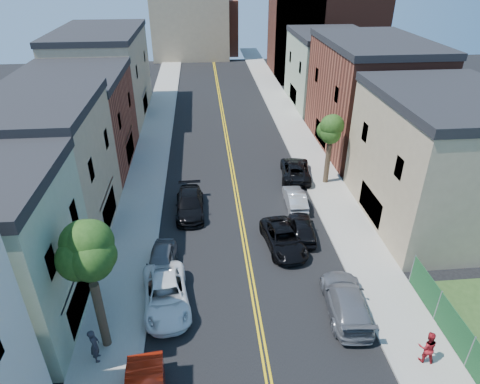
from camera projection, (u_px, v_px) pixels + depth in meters
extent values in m
cube|color=gray|center=(153.00, 144.00, 43.74)|extent=(3.20, 100.00, 0.15)
cube|color=gray|center=(300.00, 139.00, 45.02)|extent=(3.20, 100.00, 0.15)
cube|color=gray|center=(169.00, 143.00, 43.88)|extent=(0.30, 100.00, 0.15)
cube|color=gray|center=(284.00, 139.00, 44.88)|extent=(0.30, 100.00, 0.15)
cube|color=#998466|center=(35.00, 174.00, 28.08)|extent=(9.00, 10.00, 9.00)
cube|color=brown|center=(76.00, 124.00, 37.84)|extent=(9.00, 12.00, 8.00)
cube|color=#998466|center=(104.00, 77.00, 49.56)|extent=(9.00, 16.00, 9.50)
cube|color=#998466|center=(438.00, 164.00, 29.49)|extent=(9.00, 12.00, 9.00)
cube|color=brown|center=(368.00, 98.00, 41.34)|extent=(9.00, 14.00, 10.00)
cube|color=gray|center=(329.00, 71.00, 53.82)|extent=(9.00, 12.00, 8.50)
cube|color=#4C2319|center=(323.00, 36.00, 67.06)|extent=(16.00, 14.00, 12.00)
cube|color=#4C2319|center=(301.00, 5.00, 60.72)|extent=(6.00, 6.00, 22.00)
cube|color=#998466|center=(190.00, 25.00, 77.41)|extent=(14.00, 8.00, 12.00)
cube|color=brown|center=(211.00, 27.00, 81.69)|extent=(10.00, 8.00, 10.00)
cylinder|color=#3C291E|center=(101.00, 315.00, 20.24)|extent=(0.44, 0.44, 3.96)
sphere|color=#1B3C10|center=(84.00, 244.00, 18.10)|extent=(5.20, 5.20, 5.20)
sphere|color=#1B3C10|center=(90.00, 228.00, 17.29)|extent=(3.90, 3.90, 3.90)
sphere|color=#1B3C10|center=(77.00, 247.00, 18.77)|extent=(3.64, 3.64, 3.64)
cylinder|color=#3C291E|center=(327.00, 163.00, 35.47)|extent=(0.44, 0.44, 3.52)
sphere|color=#1B3C10|center=(332.00, 122.00, 33.61)|extent=(4.40, 4.40, 4.40)
sphere|color=#1B3C10|center=(340.00, 112.00, 32.92)|extent=(3.30, 3.30, 3.30)
sphere|color=#1B3C10|center=(325.00, 125.00, 34.17)|extent=(3.08, 3.08, 3.08)
imported|color=white|center=(166.00, 295.00, 23.39)|extent=(3.13, 5.66, 1.50)
imported|color=#4F5156|center=(161.00, 262.00, 25.98)|extent=(1.97, 4.30, 1.43)
imported|color=black|center=(190.00, 204.00, 31.91)|extent=(2.16, 5.20, 1.50)
imported|color=slate|center=(346.00, 301.00, 22.96)|extent=(2.62, 5.54, 1.56)
imported|color=black|center=(302.00, 227.00, 29.24)|extent=(2.01, 4.26, 1.41)
imported|color=#A5A7AC|center=(295.00, 198.00, 32.82)|extent=(1.50, 4.09, 1.34)
imported|color=black|center=(295.00, 169.00, 37.04)|extent=(3.20, 5.67, 1.50)
imported|color=black|center=(283.00, 239.00, 28.11)|extent=(2.87, 5.23, 1.39)
imported|color=#2A2931|center=(95.00, 345.00, 19.94)|extent=(0.59, 0.78, 1.92)
imported|color=maroon|center=(427.00, 347.00, 19.91)|extent=(1.04, 0.90, 1.82)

